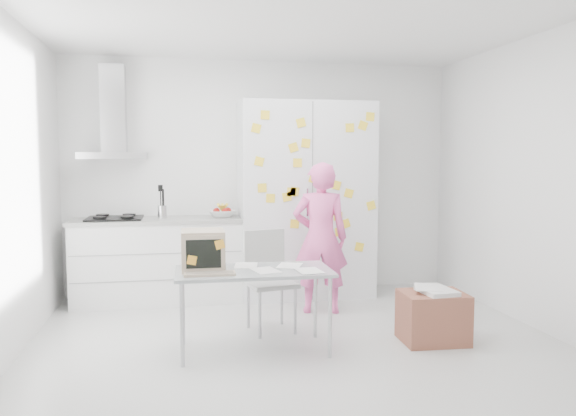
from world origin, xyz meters
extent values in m
cube|color=silver|center=(0.00, 0.00, -0.01)|extent=(4.50, 4.00, 0.02)
cube|color=white|center=(0.00, 2.00, 1.35)|extent=(4.50, 0.02, 2.70)
cube|color=white|center=(-2.25, 0.00, 1.35)|extent=(0.02, 4.00, 2.70)
cube|color=white|center=(2.25, 0.00, 1.35)|extent=(0.02, 4.00, 2.70)
cube|color=white|center=(0.00, 0.00, 2.70)|extent=(4.50, 4.00, 0.02)
cube|color=white|center=(-1.20, 1.70, 0.44)|extent=(1.80, 0.60, 0.88)
cube|color=gray|center=(-1.20, 1.40, 0.58)|extent=(1.76, 0.01, 0.01)
cube|color=gray|center=(-1.20, 1.40, 0.30)|extent=(1.76, 0.01, 0.01)
cube|color=#9E9E99|center=(-1.20, 1.70, 0.90)|extent=(1.84, 0.63, 0.04)
cube|color=black|center=(-1.65, 1.70, 0.93)|extent=(0.58, 0.50, 0.03)
cylinder|color=black|center=(-1.79, 1.58, 0.95)|extent=(0.14, 0.14, 0.02)
cylinder|color=black|center=(-1.51, 1.58, 0.95)|extent=(0.14, 0.14, 0.02)
cylinder|color=black|center=(-1.79, 1.82, 0.95)|extent=(0.14, 0.14, 0.02)
cylinder|color=black|center=(-1.51, 1.82, 0.95)|extent=(0.14, 0.14, 0.02)
cylinder|color=silver|center=(-1.15, 1.70, 0.99)|extent=(0.10, 0.10, 0.14)
cylinder|color=black|center=(-1.16, 1.71, 1.09)|extent=(0.01, 0.01, 0.30)
cylinder|color=black|center=(-1.13, 1.69, 1.09)|extent=(0.01, 0.01, 0.30)
cylinder|color=black|center=(-1.15, 1.72, 1.09)|extent=(0.01, 0.01, 0.30)
cube|color=black|center=(-1.16, 1.71, 1.25)|extent=(0.05, 0.01, 0.07)
imported|color=white|center=(-0.50, 1.70, 0.96)|extent=(0.31, 0.31, 0.08)
sphere|color=#B2140F|center=(-0.56, 1.72, 0.99)|extent=(0.08, 0.08, 0.08)
sphere|color=#B2140F|center=(-0.47, 1.65, 0.99)|extent=(0.08, 0.08, 0.08)
sphere|color=#B2140F|center=(-0.43, 1.74, 0.99)|extent=(0.08, 0.08, 0.08)
cylinder|color=yellow|center=(-0.52, 1.72, 1.03)|extent=(0.09, 0.17, 0.10)
cylinder|color=yellow|center=(-0.49, 1.72, 1.03)|extent=(0.04, 0.17, 0.10)
cylinder|color=yellow|center=(-0.47, 1.72, 1.03)|extent=(0.08, 0.17, 0.10)
cube|color=silver|center=(-1.65, 1.75, 1.60)|extent=(0.70, 0.48, 0.07)
cube|color=silver|center=(-1.65, 1.87, 2.10)|extent=(0.26, 0.24, 0.95)
cube|color=silver|center=(0.45, 1.68, 1.10)|extent=(1.50, 0.65, 2.20)
cube|color=slate|center=(0.45, 1.35, 1.10)|extent=(0.01, 0.01, 2.16)
cube|color=silver|center=(0.39, 1.34, 1.10)|extent=(0.02, 0.02, 0.30)
cube|color=silver|center=(0.51, 1.34, 1.10)|extent=(0.02, 0.02, 0.30)
cube|color=yellow|center=(0.86, 1.34, 1.90)|extent=(0.10, 0.00, 0.10)
cube|color=yellow|center=(1.01, 1.34, 1.93)|extent=(0.12, 0.00, 0.12)
cube|color=yellow|center=(1.12, 1.34, 1.05)|extent=(0.12, 0.00, 0.12)
cube|color=yellow|center=(0.22, 1.34, 1.21)|extent=(0.10, 0.00, 0.10)
cube|color=yellow|center=(0.46, 1.34, 1.35)|extent=(0.12, 0.00, 0.12)
cube|color=yellow|center=(0.83, 1.34, 0.86)|extent=(0.12, 0.00, 0.12)
cube|color=yellow|center=(0.25, 1.34, 0.87)|extent=(0.10, 0.00, 0.10)
cube|color=yellow|center=(0.32, 1.34, 1.95)|extent=(0.12, 0.00, 0.12)
cube|color=yellow|center=(0.54, 1.34, 0.81)|extent=(0.12, 0.00, 0.12)
cube|color=yellow|center=(0.86, 1.34, 1.19)|extent=(0.12, 0.00, 0.12)
cube|color=yellow|center=(0.74, 1.34, 0.94)|extent=(0.10, 0.00, 0.10)
cube|color=yellow|center=(0.24, 1.34, 1.69)|extent=(0.12, 0.00, 0.12)
cube|color=yellow|center=(-0.01, 1.34, 1.15)|extent=(0.10, 0.00, 0.10)
cube|color=yellow|center=(-0.10, 1.34, 1.26)|extent=(0.10, 0.00, 0.10)
cube|color=yellow|center=(-0.16, 1.34, 1.89)|extent=(0.11, 0.00, 0.11)
cube|color=yellow|center=(0.38, 1.34, 0.59)|extent=(0.10, 0.00, 0.10)
cube|color=yellow|center=(0.25, 1.34, 1.22)|extent=(0.11, 0.00, 0.11)
cube|color=yellow|center=(0.99, 1.34, 0.59)|extent=(0.11, 0.00, 0.11)
cube|color=yellow|center=(1.09, 1.34, 2.03)|extent=(0.10, 0.00, 0.10)
cube|color=yellow|center=(0.28, 1.34, 1.53)|extent=(0.10, 0.00, 0.10)
cube|color=yellow|center=(0.17, 1.34, 1.16)|extent=(0.11, 0.00, 0.11)
cube|color=yellow|center=(0.63, 1.34, 0.52)|extent=(0.10, 0.00, 0.10)
cube|color=yellow|center=(-0.07, 1.34, 2.03)|extent=(0.10, 0.00, 0.10)
cube|color=yellow|center=(-0.13, 1.34, 1.54)|extent=(0.12, 0.00, 0.12)
cube|color=yellow|center=(0.76, 1.34, 0.77)|extent=(0.11, 0.00, 0.11)
cube|color=yellow|center=(0.37, 1.34, 1.73)|extent=(0.11, 0.00, 0.11)
cube|color=yellow|center=(0.72, 1.34, 1.28)|extent=(0.11, 0.00, 0.11)
cube|color=yellow|center=(0.47, 1.34, 0.80)|extent=(0.11, 0.00, 0.11)
imported|color=pink|center=(0.43, 0.94, 0.77)|extent=(0.62, 0.46, 1.53)
cube|color=#9FA6A9|center=(-0.39, -0.10, 0.66)|extent=(1.26, 0.65, 0.03)
cylinder|color=#B3B4B8|center=(-0.96, -0.35, 0.32)|extent=(0.03, 0.03, 0.64)
cylinder|color=#B3B4B8|center=(0.18, -0.37, 0.32)|extent=(0.03, 0.03, 0.64)
cylinder|color=#B3B4B8|center=(-0.95, 0.17, 0.32)|extent=(0.03, 0.03, 0.64)
cylinder|color=#B3B4B8|center=(0.19, 0.14, 0.32)|extent=(0.03, 0.03, 0.64)
cube|color=#C8B194|center=(-0.79, -0.02, 0.84)|extent=(0.35, 0.36, 0.32)
cube|color=#C8B194|center=(-0.79, -0.21, 0.84)|extent=(0.32, 0.02, 0.29)
cube|color=black|center=(-0.79, -0.22, 0.84)|extent=(0.27, 0.01, 0.22)
cube|color=#FEAF2E|center=(-0.88, -0.22, 0.79)|extent=(0.08, 0.01, 0.08)
cube|color=#FEAF2E|center=(-0.67, -0.23, 0.91)|extent=(0.08, 0.01, 0.08)
cube|color=#C8B194|center=(-0.75, -0.26, 0.69)|extent=(0.40, 0.14, 0.02)
cube|color=gray|center=(-0.75, -0.26, 0.70)|extent=(0.36, 0.11, 0.01)
cube|color=white|center=(-0.30, -0.15, 0.68)|extent=(0.24, 0.30, 0.00)
cube|color=white|center=(-0.07, 0.00, 0.68)|extent=(0.27, 0.32, 0.00)
cube|color=white|center=(0.04, -0.25, 0.68)|extent=(0.21, 0.28, 0.00)
cube|color=white|center=(-0.43, 0.08, 0.68)|extent=(0.23, 0.29, 0.00)
cube|color=#A6A6A3|center=(-0.16, 0.39, 0.44)|extent=(0.48, 0.48, 0.04)
cube|color=#A6A6A3|center=(-0.20, 0.58, 0.68)|extent=(0.39, 0.10, 0.45)
cylinder|color=#A1A1A6|center=(-0.29, 0.20, 0.21)|extent=(0.03, 0.03, 0.42)
cylinder|color=#A1A1A6|center=(0.03, 0.26, 0.21)|extent=(0.03, 0.03, 0.42)
cylinder|color=#A1A1A6|center=(-0.36, 0.53, 0.21)|extent=(0.03, 0.03, 0.42)
cylinder|color=#A1A1A6|center=(-0.03, 0.59, 0.21)|extent=(0.03, 0.03, 0.42)
cube|color=#91543F|center=(1.15, -0.17, 0.21)|extent=(0.56, 0.46, 0.43)
cube|color=silver|center=(1.17, -0.19, 0.45)|extent=(0.28, 0.36, 0.04)
cube|color=silver|center=(1.12, -0.12, 0.47)|extent=(0.32, 0.38, 0.00)
camera|label=1|loc=(-0.98, -4.54, 1.57)|focal=35.00mm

